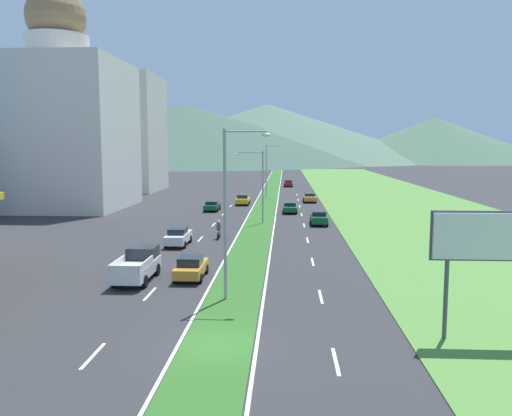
# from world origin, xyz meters

# --- Properties ---
(ground_plane) EXTENTS (600.00, 600.00, 0.00)m
(ground_plane) POSITION_xyz_m (0.00, 0.00, 0.00)
(ground_plane) COLOR #2D2D30
(grass_median) EXTENTS (3.20, 240.00, 0.06)m
(grass_median) POSITION_xyz_m (0.00, 60.00, 0.03)
(grass_median) COLOR #2D6023
(grass_median) RESTS_ON ground_plane
(grass_verge_right) EXTENTS (24.00, 240.00, 0.06)m
(grass_verge_right) POSITION_xyz_m (20.60, 60.00, 0.03)
(grass_verge_right) COLOR #518438
(grass_verge_right) RESTS_ON ground_plane
(lane_dash_left_2) EXTENTS (0.16, 2.80, 0.01)m
(lane_dash_left_2) POSITION_xyz_m (-5.10, -1.39, 0.01)
(lane_dash_left_2) COLOR silver
(lane_dash_left_2) RESTS_ON ground_plane
(lane_dash_left_3) EXTENTS (0.16, 2.80, 0.01)m
(lane_dash_left_3) POSITION_xyz_m (-5.10, 7.91, 0.01)
(lane_dash_left_3) COLOR silver
(lane_dash_left_3) RESTS_ON ground_plane
(lane_dash_left_4) EXTENTS (0.16, 2.80, 0.01)m
(lane_dash_left_4) POSITION_xyz_m (-5.10, 17.22, 0.01)
(lane_dash_left_4) COLOR silver
(lane_dash_left_4) RESTS_ON ground_plane
(lane_dash_left_5) EXTENTS (0.16, 2.80, 0.01)m
(lane_dash_left_5) POSITION_xyz_m (-5.10, 26.52, 0.01)
(lane_dash_left_5) COLOR silver
(lane_dash_left_5) RESTS_ON ground_plane
(lane_dash_left_6) EXTENTS (0.16, 2.80, 0.01)m
(lane_dash_left_6) POSITION_xyz_m (-5.10, 35.82, 0.01)
(lane_dash_left_6) COLOR silver
(lane_dash_left_6) RESTS_ON ground_plane
(lane_dash_left_7) EXTENTS (0.16, 2.80, 0.01)m
(lane_dash_left_7) POSITION_xyz_m (-5.10, 45.13, 0.01)
(lane_dash_left_7) COLOR silver
(lane_dash_left_7) RESTS_ON ground_plane
(lane_dash_left_8) EXTENTS (0.16, 2.80, 0.01)m
(lane_dash_left_8) POSITION_xyz_m (-5.10, 54.43, 0.01)
(lane_dash_left_8) COLOR silver
(lane_dash_left_8) RESTS_ON ground_plane
(lane_dash_left_9) EXTENTS (0.16, 2.80, 0.01)m
(lane_dash_left_9) POSITION_xyz_m (-5.10, 63.74, 0.01)
(lane_dash_left_9) COLOR silver
(lane_dash_left_9) RESTS_ON ground_plane
(lane_dash_left_10) EXTENTS (0.16, 2.80, 0.01)m
(lane_dash_left_10) POSITION_xyz_m (-5.10, 73.04, 0.01)
(lane_dash_left_10) COLOR silver
(lane_dash_left_10) RESTS_ON ground_plane
(lane_dash_right_2) EXTENTS (0.16, 2.80, 0.01)m
(lane_dash_right_2) POSITION_xyz_m (5.10, -1.39, 0.01)
(lane_dash_right_2) COLOR silver
(lane_dash_right_2) RESTS_ON ground_plane
(lane_dash_right_3) EXTENTS (0.16, 2.80, 0.01)m
(lane_dash_right_3) POSITION_xyz_m (5.10, 7.91, 0.01)
(lane_dash_right_3) COLOR silver
(lane_dash_right_3) RESTS_ON ground_plane
(lane_dash_right_4) EXTENTS (0.16, 2.80, 0.01)m
(lane_dash_right_4) POSITION_xyz_m (5.10, 17.22, 0.01)
(lane_dash_right_4) COLOR silver
(lane_dash_right_4) RESTS_ON ground_plane
(lane_dash_right_5) EXTENTS (0.16, 2.80, 0.01)m
(lane_dash_right_5) POSITION_xyz_m (5.10, 26.52, 0.01)
(lane_dash_right_5) COLOR silver
(lane_dash_right_5) RESTS_ON ground_plane
(lane_dash_right_6) EXTENTS (0.16, 2.80, 0.01)m
(lane_dash_right_6) POSITION_xyz_m (5.10, 35.82, 0.01)
(lane_dash_right_6) COLOR silver
(lane_dash_right_6) RESTS_ON ground_plane
(lane_dash_right_7) EXTENTS (0.16, 2.80, 0.01)m
(lane_dash_right_7) POSITION_xyz_m (5.10, 45.13, 0.01)
(lane_dash_right_7) COLOR silver
(lane_dash_right_7) RESTS_ON ground_plane
(lane_dash_right_8) EXTENTS (0.16, 2.80, 0.01)m
(lane_dash_right_8) POSITION_xyz_m (5.10, 54.43, 0.01)
(lane_dash_right_8) COLOR silver
(lane_dash_right_8) RESTS_ON ground_plane
(lane_dash_right_9) EXTENTS (0.16, 2.80, 0.01)m
(lane_dash_right_9) POSITION_xyz_m (5.10, 63.74, 0.01)
(lane_dash_right_9) COLOR silver
(lane_dash_right_9) RESTS_ON ground_plane
(lane_dash_right_10) EXTENTS (0.16, 2.80, 0.01)m
(lane_dash_right_10) POSITION_xyz_m (5.10, 73.04, 0.01)
(lane_dash_right_10) COLOR silver
(lane_dash_right_10) RESTS_ON ground_plane
(edge_line_median_left) EXTENTS (0.16, 240.00, 0.01)m
(edge_line_median_left) POSITION_xyz_m (-1.75, 60.00, 0.01)
(edge_line_median_left) COLOR silver
(edge_line_median_left) RESTS_ON ground_plane
(edge_line_median_right) EXTENTS (0.16, 240.00, 0.01)m
(edge_line_median_right) POSITION_xyz_m (1.75, 60.00, 0.01)
(edge_line_median_right) COLOR silver
(edge_line_median_right) RESTS_ON ground_plane
(domed_building) EXTENTS (17.91, 17.91, 30.65)m
(domed_building) POSITION_xyz_m (-28.86, 50.80, 11.99)
(domed_building) COLOR silver
(domed_building) RESTS_ON ground_plane
(midrise_colored) EXTENTS (16.01, 16.01, 22.53)m
(midrise_colored) POSITION_xyz_m (-30.00, 79.93, 11.27)
(midrise_colored) COLOR beige
(midrise_colored) RESTS_ON ground_plane
(hill_far_left) EXTENTS (226.25, 226.25, 32.11)m
(hill_far_left) POSITION_xyz_m (-54.46, 268.93, 16.05)
(hill_far_left) COLOR #3D5647
(hill_far_left) RESTS_ON ground_plane
(hill_far_center) EXTENTS (208.49, 208.49, 34.08)m
(hill_far_center) POSITION_xyz_m (-8.27, 297.44, 17.04)
(hill_far_center) COLOR #516B56
(hill_far_center) RESTS_ON ground_plane
(hill_far_right) EXTENTS (127.01, 127.01, 25.01)m
(hill_far_right) POSITION_xyz_m (87.30, 281.56, 12.51)
(hill_far_right) COLOR #47664C
(hill_far_right) RESTS_ON ground_plane
(street_lamp_near) EXTENTS (2.70, 0.29, 9.78)m
(street_lamp_near) POSITION_xyz_m (-0.15, 6.96, 5.57)
(street_lamp_near) COLOR #99999E
(street_lamp_near) RESTS_ON ground_plane
(street_lamp_mid) EXTENTS (3.27, 0.40, 8.26)m
(street_lamp_mid) POSITION_xyz_m (0.00, 36.96, 4.84)
(street_lamp_mid) COLOR #99999E
(street_lamp_mid) RESTS_ON ground_plane
(street_lamp_far) EXTENTS (2.69, 0.44, 9.07)m
(street_lamp_far) POSITION_xyz_m (-0.02, 67.04, 5.21)
(street_lamp_far) COLOR #99999E
(street_lamp_far) RESTS_ON ground_plane
(billboard_roadside) EXTENTS (4.92, 0.28, 5.96)m
(billboard_roadside) POSITION_xyz_m (11.95, 1.33, 4.50)
(billboard_roadside) COLOR #4C4C51
(billboard_roadside) RESTS_ON ground_plane
(car_0) EXTENTS (2.04, 4.40, 1.41)m
(car_0) POSITION_xyz_m (6.84, 60.44, 0.73)
(car_0) COLOR #C6842D
(car_0) RESTS_ON ground_plane
(car_1) EXTENTS (1.92, 4.68, 1.38)m
(car_1) POSITION_xyz_m (3.61, 46.99, 0.72)
(car_1) COLOR #0C5128
(car_1) RESTS_ON ground_plane
(car_2) EXTENTS (1.94, 4.60, 1.37)m
(car_2) POSITION_xyz_m (-7.04, 48.41, 0.71)
(car_2) COLOR #0C5128
(car_2) RESTS_ON ground_plane
(car_3) EXTENTS (1.89, 4.20, 1.51)m
(car_3) POSITION_xyz_m (-3.31, 11.78, 0.76)
(car_3) COLOR #C6842D
(car_3) RESTS_ON ground_plane
(car_4) EXTENTS (1.86, 4.50, 1.58)m
(car_4) POSITION_xyz_m (-6.55, 23.32, 0.80)
(car_4) COLOR silver
(car_4) RESTS_ON ground_plane
(car_5) EXTENTS (1.94, 4.29, 1.43)m
(car_5) POSITION_xyz_m (3.61, 92.05, 0.73)
(car_5) COLOR maroon
(car_5) RESTS_ON ground_plane
(car_6) EXTENTS (1.92, 4.02, 1.52)m
(car_6) POSITION_xyz_m (6.77, 36.35, 0.77)
(car_6) COLOR #0C5128
(car_6) RESTS_ON ground_plane
(car_7) EXTENTS (1.98, 4.36, 1.55)m
(car_7) POSITION_xyz_m (-3.44, 56.08, 0.78)
(car_7) COLOR yellow
(car_7) RESTS_ON ground_plane
(pickup_truck_0) EXTENTS (2.18, 5.40, 2.00)m
(pickup_truck_0) POSITION_xyz_m (-6.74, 11.20, 0.98)
(pickup_truck_0) COLOR silver
(pickup_truck_0) RESTS_ON ground_plane
(motorcycle_rider) EXTENTS (0.36, 2.00, 1.80)m
(motorcycle_rider) POSITION_xyz_m (-3.36, 26.84, 0.75)
(motorcycle_rider) COLOR black
(motorcycle_rider) RESTS_ON ground_plane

